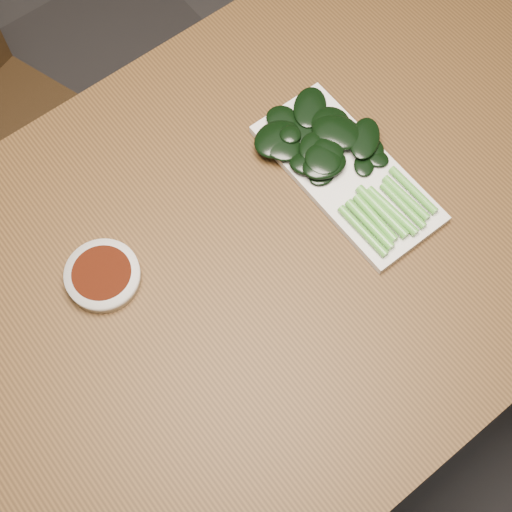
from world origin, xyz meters
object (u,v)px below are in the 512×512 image
object	(u,v)px
serving_plate	(347,173)
gai_lan	(328,152)
sauce_bowl	(103,276)
table	(257,264)

from	to	relation	value
serving_plate	gai_lan	size ratio (longest dim) A/B	1.00
gai_lan	sauce_bowl	bearing A→B (deg)	173.05
serving_plate	gai_lan	xyz separation A→B (m)	(-0.01, 0.04, 0.02)
sauce_bowl	gai_lan	size ratio (longest dim) A/B	0.34
sauce_bowl	gai_lan	world-z (taller)	gai_lan
table	serving_plate	size ratio (longest dim) A/B	4.44
table	serving_plate	distance (m)	0.20
sauce_bowl	serving_plate	distance (m)	0.40
serving_plate	gai_lan	bearing A→B (deg)	99.42
sauce_bowl	serving_plate	bearing A→B (deg)	-12.47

